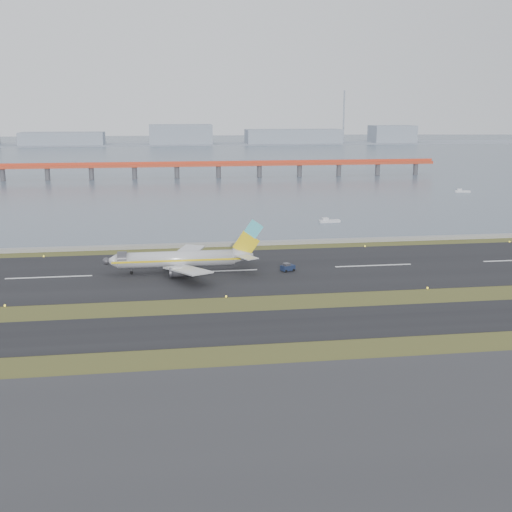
# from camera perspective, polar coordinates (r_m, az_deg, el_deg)

# --- Properties ---
(ground) EXTENTS (1000.00, 1000.00, 0.00)m
(ground) POSITION_cam_1_polar(r_m,az_deg,el_deg) (129.40, -2.34, -4.65)
(ground) COLOR #374A1A
(ground) RESTS_ON ground
(apron_strip) EXTENTS (1000.00, 50.00, 0.10)m
(apron_strip) POSITION_cam_1_polar(r_m,az_deg,el_deg) (79.17, 2.05, -16.60)
(apron_strip) COLOR #313134
(apron_strip) RESTS_ON ground
(taxiway_strip) EXTENTS (1000.00, 18.00, 0.10)m
(taxiway_strip) POSITION_cam_1_polar(r_m,az_deg,el_deg) (118.06, -1.72, -6.37)
(taxiway_strip) COLOR black
(taxiway_strip) RESTS_ON ground
(runway_strip) EXTENTS (1000.00, 45.00, 0.10)m
(runway_strip) POSITION_cam_1_polar(r_m,az_deg,el_deg) (158.12, -3.49, -1.37)
(runway_strip) COLOR black
(runway_strip) RESTS_ON ground
(seawall) EXTENTS (1000.00, 2.50, 1.00)m
(seawall) POSITION_cam_1_polar(r_m,az_deg,el_deg) (187.16, -4.29, 1.01)
(seawall) COLOR gray
(seawall) RESTS_ON ground
(bay_water) EXTENTS (1400.00, 800.00, 1.30)m
(bay_water) POSITION_cam_1_polar(r_m,az_deg,el_deg) (584.15, -7.18, 9.01)
(bay_water) COLOR #455362
(bay_water) RESTS_ON ground
(red_pier) EXTENTS (260.00, 5.00, 10.20)m
(red_pier) POSITION_cam_1_polar(r_m,az_deg,el_deg) (375.48, -3.36, 8.07)
(red_pier) COLOR #C43E21
(red_pier) RESTS_ON ground
(far_shoreline) EXTENTS (1400.00, 80.00, 60.50)m
(far_shoreline) POSITION_cam_1_polar(r_m,az_deg,el_deg) (743.90, -6.42, 10.32)
(far_shoreline) COLOR #8993A2
(far_shoreline) RESTS_ON ground
(airliner) EXTENTS (38.52, 32.89, 12.80)m
(airliner) POSITION_cam_1_polar(r_m,az_deg,el_deg) (156.95, -6.50, -0.26)
(airliner) COLOR silver
(airliner) RESTS_ON ground
(pushback_tug) EXTENTS (3.80, 3.06, 2.13)m
(pushback_tug) POSITION_cam_1_polar(r_m,az_deg,el_deg) (157.87, 2.82, -1.02)
(pushback_tug) COLOR #15203C
(pushback_tug) RESTS_ON ground
(workboat_near) EXTENTS (7.52, 2.77, 1.80)m
(workboat_near) POSITION_cam_1_polar(r_m,az_deg,el_deg) (227.63, 6.49, 3.12)
(workboat_near) COLOR silver
(workboat_near) RESTS_ON ground
(workboat_far) EXTENTS (7.33, 4.20, 1.70)m
(workboat_far) POSITION_cam_1_polar(r_m,az_deg,el_deg) (324.53, 17.86, 5.50)
(workboat_far) COLOR silver
(workboat_far) RESTS_ON ground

